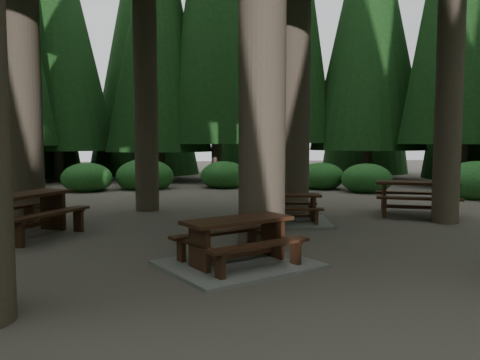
{
  "coord_description": "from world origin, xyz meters",
  "views": [
    {
      "loc": [
        -0.77,
        -8.04,
        1.85
      ],
      "look_at": [
        0.56,
        1.34,
        1.1
      ],
      "focal_mm": 35.0,
      "sensor_mm": 36.0,
      "label": 1
    }
  ],
  "objects": [
    {
      "name": "ground",
      "position": [
        0.0,
        0.0,
        0.0
      ],
      "size": [
        80.0,
        80.0,
        0.0
      ],
      "primitive_type": "plane",
      "color": "#504941",
      "rests_on": "ground"
    },
    {
      "name": "picnic_table_a",
      "position": [
        0.18,
        -1.17,
        0.24
      ],
      "size": [
        2.69,
        2.53,
        0.72
      ],
      "rotation": [
        0.0,
        0.0,
        0.46
      ],
      "color": "gray",
      "rests_on": "ground"
    },
    {
      "name": "picnic_table_b",
      "position": [
        -3.71,
        1.62,
        0.57
      ],
      "size": [
        2.35,
        2.51,
        0.86
      ],
      "rotation": [
        0.0,
        0.0,
        1.08
      ],
      "color": "#351D0F",
      "rests_on": "ground"
    },
    {
      "name": "picnic_table_c",
      "position": [
        1.82,
        2.48,
        0.21
      ],
      "size": [
        2.21,
        1.93,
        0.67
      ],
      "rotation": [
        0.0,
        0.0,
        -0.16
      ],
      "color": "gray",
      "rests_on": "ground"
    },
    {
      "name": "picnic_table_d",
      "position": [
        5.41,
        3.17,
        0.57
      ],
      "size": [
        2.46,
        2.26,
        0.86
      ],
      "rotation": [
        0.0,
        0.0,
        -0.41
      ],
      "color": "#351D0F",
      "rests_on": "ground"
    },
    {
      "name": "shrub_ring",
      "position": [
        0.7,
        0.75,
        0.4
      ],
      "size": [
        23.86,
        24.64,
        1.49
      ],
      "color": "#1D551E",
      "rests_on": "ground"
    }
  ]
}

